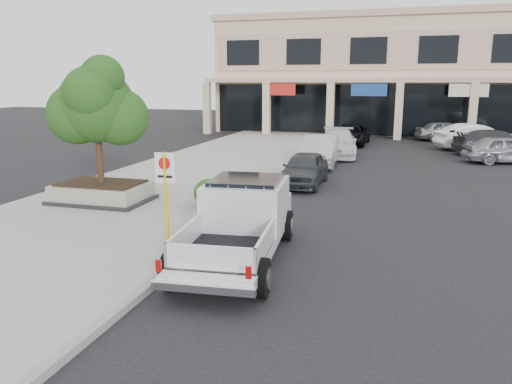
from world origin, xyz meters
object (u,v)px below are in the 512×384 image
Objects in this scene: planter at (102,192)px; lot_car_e at (445,131)px; planter_tree at (102,105)px; curb_car_d at (350,135)px; lot_car_d at (471,132)px; no_parking_sign at (166,184)px; pickup_truck at (237,224)px; lot_car_a at (506,149)px; lot_car_c at (497,142)px; lot_car_b at (475,137)px; curb_car_b at (320,151)px; curb_car_c at (338,143)px; curb_car_a at (304,169)px.

lot_car_e is (12.85, 23.89, 0.24)m from planter.
planter_tree is 20.56m from curb_car_d.
lot_car_e is (-1.74, 0.03, 0.05)m from lot_car_d.
planter_tree is 0.95× the size of lot_car_e.
no_parking_sign is 2.33m from pickup_truck.
lot_car_d is 1.74m from lot_car_e.
lot_car_a is 3.22m from lot_car_c.
lot_car_e is (12.72, 23.73, -2.70)m from planter_tree.
planter_tree reaches higher than no_parking_sign.
lot_car_a is at bearing 157.14° from lot_car_c.
lot_car_b reaches higher than planter.
lot_car_a is (14.97, 13.76, -2.68)m from planter_tree.
curb_car_d is (0.57, 9.10, -0.08)m from curb_car_b.
no_parking_sign is 0.40× the size of pickup_truck.
planter_tree is at bearing -105.64° from curb_car_d.
pickup_truck is at bearing -32.02° from planter.
lot_car_a is 5.40m from lot_car_b.
lot_car_c is at bearing -178.73° from lot_car_e.
lot_car_a is (15.10, 13.91, 0.25)m from planter.
pickup_truck is 19.89m from lot_car_a.
curb_car_d is 1.04× the size of lot_car_d.
lot_car_a is at bearing 57.21° from no_parking_sign.
planter_tree reaches higher than lot_car_e.
curb_car_b is 11.44m from lot_car_c.
lot_car_b is 4.62m from lot_car_d.
curb_car_c is (6.18, 13.87, -2.66)m from planter_tree.
planter_tree is at bearing -137.56° from curb_car_a.
lot_car_b is 1.02× the size of lot_car_d.
lot_car_c reaches higher than lot_car_d.
planter_tree is 0.69× the size of pickup_truck.
planter_tree is 7.67m from pickup_truck.
no_parking_sign reaches higher than planter.
curb_car_d is at bearing 84.20° from pickup_truck.
curb_car_c reaches higher than planter.
planter_tree reaches higher than curb_car_c.
pickup_truck is 28.96m from lot_car_d.
pickup_truck is at bearing -96.28° from curb_car_c.
planter_tree reaches higher than curb_car_d.
pickup_truck is 1.19× the size of lot_car_b.
lot_car_e is (-2.31, 6.75, -0.01)m from lot_car_c.
no_parking_sign is at bearing -103.30° from curb_car_c.
curb_car_b is at bearing 92.27° from curb_car_a.
lot_car_c is 7.14m from lot_car_e.
curb_car_b is 0.96× the size of lot_car_b.
lot_car_e is at bearing 36.68° from curb_car_d.
lot_car_b is at bearing -5.47° from lot_car_a.
curb_car_b is 9.12m from curb_car_d.
curb_car_a is at bearing 118.82° from lot_car_a.
pickup_truck is at bearing 148.89° from lot_car_e.
planter_tree is at bearing -119.85° from curb_car_c.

